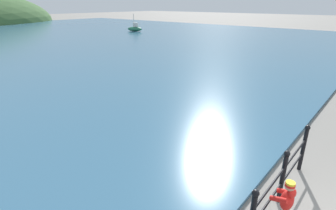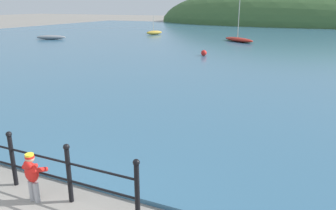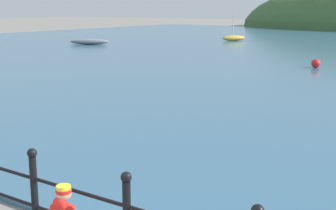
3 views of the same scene
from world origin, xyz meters
The scene contains 3 objects.
iron_railing centered at (-0.50, 1.50, 0.64)m, with size 4.55×0.12×1.21m.
child_in_coat centered at (-0.41, 1.22, 0.60)m, with size 0.40×0.39×1.00m.
boat_blue_hull centered at (21.65, 28.91, 0.48)m, with size 1.48×2.33×2.35m.
Camera 1 is at (-4.56, 0.43, 3.86)m, focal length 28.00 mm.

